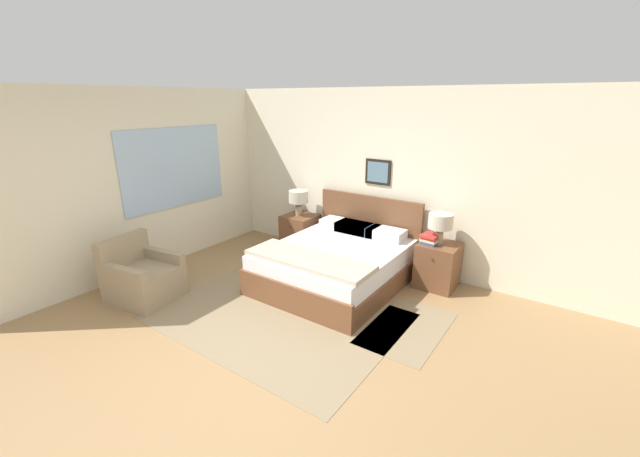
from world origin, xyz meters
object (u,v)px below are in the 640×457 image
object	(u,v)px
armchair	(142,278)
bed	(337,262)
nightstand_by_door	(438,265)
table_lamp_near_window	(298,198)
nightstand_near_window	(300,233)
table_lamp_by_door	(440,223)

from	to	relation	value
armchair	bed	bearing A→B (deg)	125.12
nightstand_by_door	table_lamp_near_window	distance (m)	2.43
nightstand_near_window	table_lamp_by_door	bearing A→B (deg)	-0.30
armchair	table_lamp_near_window	size ratio (longest dim) A/B	2.06
table_lamp_by_door	armchair	bearing A→B (deg)	-140.13
table_lamp_by_door	nightstand_near_window	bearing A→B (deg)	179.70
bed	nightstand_by_door	world-z (taller)	bed
nightstand_near_window	table_lamp_near_window	xyz separation A→B (m)	(-0.01, -0.01, 0.60)
table_lamp_near_window	table_lamp_by_door	distance (m)	2.34
nightstand_by_door	table_lamp_by_door	bearing A→B (deg)	-145.78
nightstand_by_door	table_lamp_near_window	size ratio (longest dim) A/B	1.47
armchair	table_lamp_near_window	xyz separation A→B (m)	(0.61, 2.46, 0.63)
table_lamp_by_door	nightstand_by_door	bearing A→B (deg)	34.22
bed	table_lamp_near_window	distance (m)	1.49
nightstand_by_door	bed	bearing A→B (deg)	-149.27
table_lamp_by_door	table_lamp_near_window	bearing A→B (deg)	180.00
table_lamp_near_window	armchair	bearing A→B (deg)	-103.92
nightstand_near_window	nightstand_by_door	distance (m)	2.34
table_lamp_near_window	nightstand_near_window	bearing A→B (deg)	47.83
bed	armchair	world-z (taller)	bed
armchair	nightstand_by_door	size ratio (longest dim) A/B	1.40
nightstand_near_window	table_lamp_near_window	bearing A→B (deg)	-132.17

